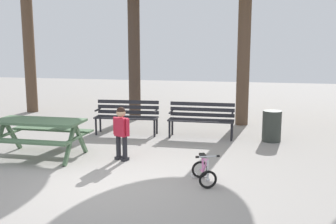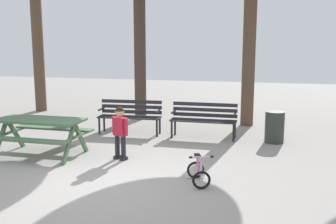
{
  "view_description": "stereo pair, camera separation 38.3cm",
  "coord_description": "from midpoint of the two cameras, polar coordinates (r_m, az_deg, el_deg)",
  "views": [
    {
      "loc": [
        2.22,
        -5.93,
        2.31
      ],
      "look_at": [
        0.49,
        2.21,
        0.85
      ],
      "focal_mm": 42.43,
      "sensor_mm": 36.0,
      "label": 1
    },
    {
      "loc": [
        2.59,
        -5.84,
        2.31
      ],
      "look_at": [
        0.49,
        2.21,
        0.85
      ],
      "focal_mm": 42.43,
      "sensor_mm": 36.0,
      "label": 2
    }
  ],
  "objects": [
    {
      "name": "ground",
      "position": [
        6.76,
        -7.25,
        -10.09
      ],
      "size": [
        36.0,
        36.0,
        0.0
      ],
      "primitive_type": "plane",
      "color": "gray"
    },
    {
      "name": "picnic_table",
      "position": [
        8.52,
        -16.69,
        -2.1
      ],
      "size": [
        1.81,
        1.35,
        0.79
      ],
      "color": "#4C6B4C",
      "rests_on": "ground"
    },
    {
      "name": "park_bench_far_left",
      "position": [
        10.19,
        -4.37,
        -0.26
      ],
      "size": [
        1.63,
        0.57,
        0.85
      ],
      "color": "#232328",
      "rests_on": "ground"
    },
    {
      "name": "park_bench_left",
      "position": [
        9.75,
        6.3,
        -0.75
      ],
      "size": [
        1.6,
        0.47,
        0.85
      ],
      "color": "#232328",
      "rests_on": "ground"
    },
    {
      "name": "child_standing",
      "position": [
        7.89,
        -5.54,
        -2.39
      ],
      "size": [
        0.38,
        0.25,
        1.07
      ],
      "color": "black",
      "rests_on": "ground"
    },
    {
      "name": "kids_bicycle",
      "position": [
        6.66,
        6.05,
        -8.55
      ],
      "size": [
        0.52,
        0.63,
        0.54
      ],
      "color": "black",
      "rests_on": "ground"
    },
    {
      "name": "trash_bin",
      "position": [
        9.62,
        16.17,
        -2.1
      ],
      "size": [
        0.44,
        0.44,
        0.73
      ],
      "primitive_type": "cylinder",
      "color": "#2D332D",
      "rests_on": "ground"
    }
  ]
}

